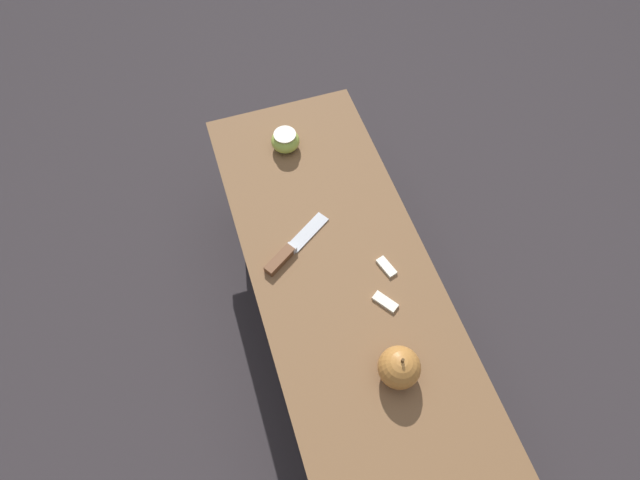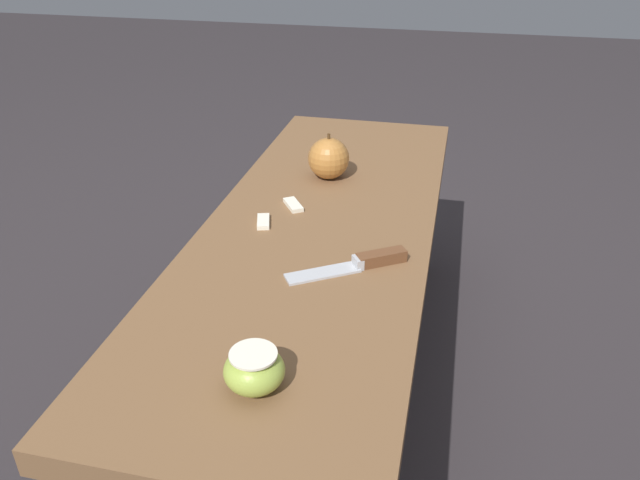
{
  "view_description": "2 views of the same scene",
  "coord_description": "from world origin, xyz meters",
  "px_view_note": "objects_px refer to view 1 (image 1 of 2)",
  "views": [
    {
      "loc": [
        0.41,
        -0.21,
        1.41
      ],
      "look_at": [
        -0.13,
        -0.03,
        0.42
      ],
      "focal_mm": 28.0,
      "sensor_mm": 36.0,
      "label": 1
    },
    {
      "loc": [
        -0.99,
        -0.22,
        0.91
      ],
      "look_at": [
        -0.13,
        -0.03,
        0.42
      ],
      "focal_mm": 35.0,
      "sensor_mm": 36.0,
      "label": 2
    }
  ],
  "objects_px": {
    "wooden_bench": "(349,299)",
    "apple_cut": "(285,141)",
    "apple_whole": "(399,367)",
    "knife": "(288,252)"
  },
  "relations": [
    {
      "from": "apple_whole",
      "to": "apple_cut",
      "type": "bearing_deg",
      "value": -175.74
    },
    {
      "from": "knife",
      "to": "apple_cut",
      "type": "distance_m",
      "value": 0.32
    },
    {
      "from": "knife",
      "to": "apple_cut",
      "type": "xyz_separation_m",
      "value": [
        -0.31,
        0.08,
        0.02
      ]
    },
    {
      "from": "wooden_bench",
      "to": "apple_cut",
      "type": "xyz_separation_m",
      "value": [
        -0.44,
        -0.02,
        0.08
      ]
    },
    {
      "from": "wooden_bench",
      "to": "apple_cut",
      "type": "height_order",
      "value": "apple_cut"
    },
    {
      "from": "apple_cut",
      "to": "wooden_bench",
      "type": "bearing_deg",
      "value": 2.64
    },
    {
      "from": "wooden_bench",
      "to": "apple_cut",
      "type": "distance_m",
      "value": 0.45
    },
    {
      "from": "knife",
      "to": "apple_whole",
      "type": "height_order",
      "value": "apple_whole"
    },
    {
      "from": "apple_cut",
      "to": "apple_whole",
      "type": "bearing_deg",
      "value": 4.26
    },
    {
      "from": "knife",
      "to": "apple_whole",
      "type": "relative_size",
      "value": 1.91
    }
  ]
}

